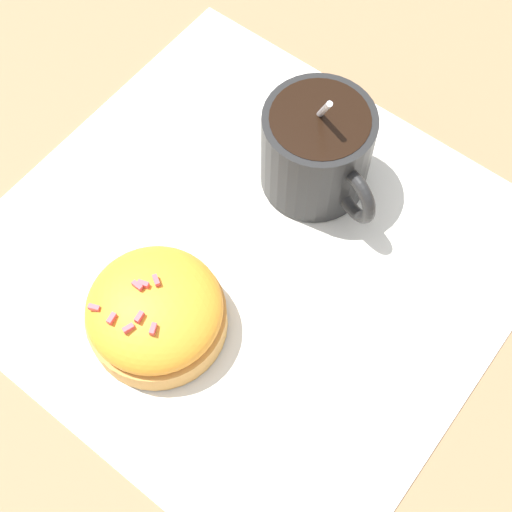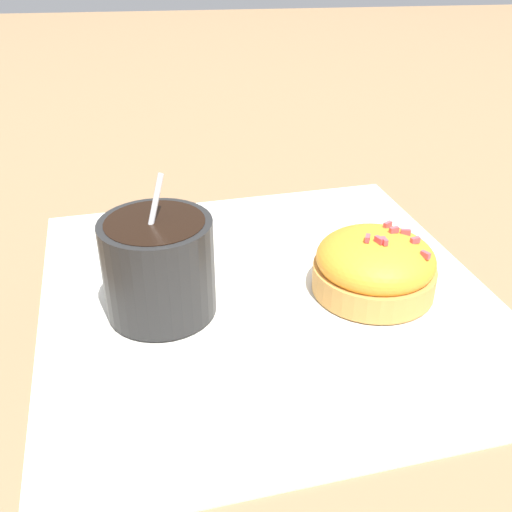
# 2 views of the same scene
# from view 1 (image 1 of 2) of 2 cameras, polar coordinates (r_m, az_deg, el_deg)

# --- Properties ---
(ground_plane) EXTENTS (3.00, 3.00, 0.00)m
(ground_plane) POSITION_cam_1_polar(r_m,az_deg,el_deg) (0.50, -0.50, -0.01)
(ground_plane) COLOR #93704C
(paper_napkin) EXTENTS (0.37, 0.39, 0.00)m
(paper_napkin) POSITION_cam_1_polar(r_m,az_deg,el_deg) (0.50, -0.51, 0.07)
(paper_napkin) COLOR white
(paper_napkin) RESTS_ON ground_plane
(coffee_cup) EXTENTS (0.08, 0.10, 0.10)m
(coffee_cup) POSITION_cam_1_polar(r_m,az_deg,el_deg) (0.50, 4.97, 8.56)
(coffee_cup) COLOR black
(coffee_cup) RESTS_ON paper_napkin
(frosted_pastry) EXTENTS (0.09, 0.09, 0.05)m
(frosted_pastry) POSITION_cam_1_polar(r_m,az_deg,el_deg) (0.46, -8.04, -4.48)
(frosted_pastry) COLOR #D19347
(frosted_pastry) RESTS_ON paper_napkin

